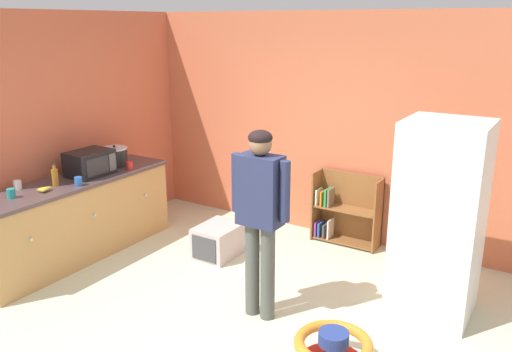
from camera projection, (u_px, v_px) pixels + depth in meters
name	position (u px, v px, depth m)	size (l,w,h in m)	color
ground_plane	(229.00, 317.00, 4.75)	(12.00, 12.00, 0.00)	beige
back_wall	(339.00, 128.00, 6.27)	(5.20, 0.06, 2.70)	#CB6845
left_side_wall	(87.00, 127.00, 6.36)	(0.06, 2.99, 2.70)	#CE6444
kitchen_counter	(76.00, 219.00, 5.88)	(0.65, 2.40, 0.90)	tan
refrigerator	(439.00, 220.00, 4.63)	(0.73, 0.68, 1.78)	white
bookshelf	(344.00, 212.00, 6.31)	(0.80, 0.28, 0.85)	brown
standing_person	(260.00, 208.00, 4.51)	(0.57, 0.22, 1.72)	#4F524D
baby_walker	(333.00, 351.00, 4.01)	(0.60, 0.60, 0.32)	red
pet_carrier	(218.00, 241.00, 5.97)	(0.42, 0.55, 0.36)	beige
microwave	(90.00, 163.00, 5.92)	(0.37, 0.48, 0.28)	black
crock_pot	(115.00, 156.00, 6.32)	(0.30, 0.30, 0.25)	black
banana_bunch	(45.00, 189.00, 5.37)	(0.12, 0.16, 0.04)	yellow
amber_bottle	(55.00, 177.00, 5.54)	(0.07, 0.07, 0.25)	#9E661E
teal_cup	(11.00, 193.00, 5.17)	(0.08, 0.08, 0.10)	teal
white_cup	(17.00, 185.00, 5.44)	(0.08, 0.08, 0.10)	white
red_cup	(130.00, 166.00, 6.17)	(0.08, 0.08, 0.10)	red
blue_cup	(78.00, 181.00, 5.56)	(0.08, 0.08, 0.10)	blue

